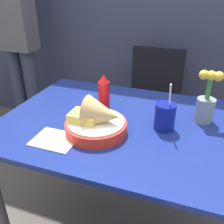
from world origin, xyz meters
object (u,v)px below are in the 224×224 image
object	(u,v)px
flower_vase	(206,102)
person_standing	(16,30)
drink_cup	(165,117)
ketchup_bottle	(104,93)
chair_far_window	(153,98)
food_basket	(98,121)

from	to	relation	value
flower_vase	person_standing	size ratio (longest dim) A/B	0.14
drink_cup	person_standing	xyz separation A→B (m)	(-1.38, 0.78, 0.16)
ketchup_bottle	drink_cup	xyz separation A→B (m)	(0.32, -0.09, -0.03)
ketchup_bottle	chair_far_window	bearing A→B (deg)	80.57
food_basket	flower_vase	size ratio (longest dim) A/B	1.09
food_basket	drink_cup	world-z (taller)	drink_cup
ketchup_bottle	flower_vase	distance (m)	0.48
food_basket	flower_vase	world-z (taller)	flower_vase
ketchup_bottle	person_standing	size ratio (longest dim) A/B	0.11
person_standing	drink_cup	bearing A→B (deg)	-29.70
food_basket	ketchup_bottle	size ratio (longest dim) A/B	1.46
ketchup_bottle	food_basket	bearing A→B (deg)	-74.86
chair_far_window	drink_cup	world-z (taller)	drink_cup
ketchup_bottle	flower_vase	bearing A→B (deg)	4.13
chair_far_window	person_standing	size ratio (longest dim) A/B	0.53
chair_far_window	person_standing	xyz separation A→B (m)	(-1.18, -0.04, 0.46)
drink_cup	flower_vase	distance (m)	0.21
chair_far_window	ketchup_bottle	world-z (taller)	ketchup_bottle
person_standing	food_basket	bearing A→B (deg)	-39.39
chair_far_window	person_standing	bearing A→B (deg)	-177.82
drink_cup	flower_vase	size ratio (longest dim) A/B	0.92
food_basket	flower_vase	xyz separation A→B (m)	(0.42, 0.26, 0.04)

